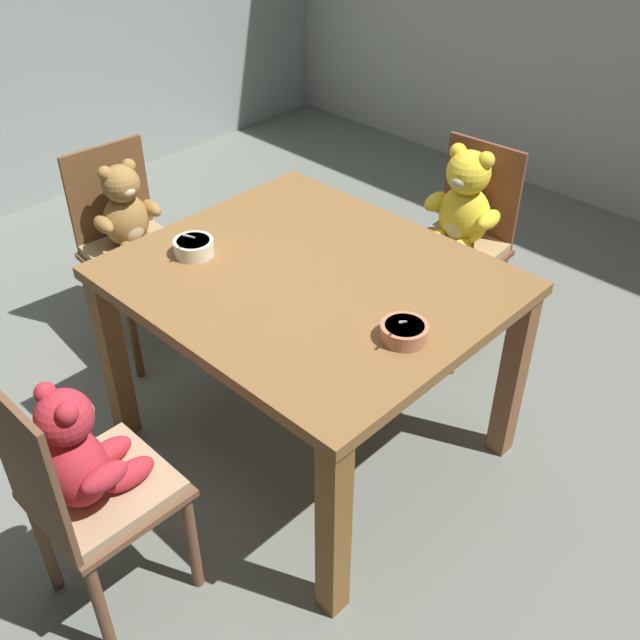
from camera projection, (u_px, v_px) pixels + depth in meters
The scene contains 7 objects.
ground_plane at pixel (311, 441), 2.90m from camera, with size 5.20×5.20×0.04m.
dining_table at pixel (310, 302), 2.51m from camera, with size 1.20×1.03×0.75m.
teddy_chair_far_center at pixel (461, 222), 3.08m from camera, with size 0.41×0.44×0.89m.
teddy_chair_near_front at pixel (84, 472), 2.02m from camera, with size 0.37×0.38×0.91m.
teddy_chair_near_left at pixel (131, 231), 3.09m from camera, with size 0.45×0.43×0.87m.
porridge_bowl_terracotta_near_right at pixel (404, 331), 2.16m from camera, with size 0.14×0.14×0.12m.
porridge_bowl_cream_near_left at pixel (194, 247), 2.53m from camera, with size 0.14×0.14×0.12m.
Camera 1 is at (1.45, -1.45, 2.08)m, focal length 42.01 mm.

